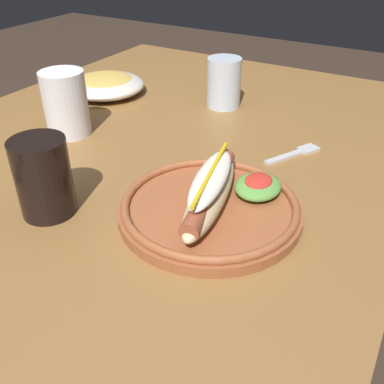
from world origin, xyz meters
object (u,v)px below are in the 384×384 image
object	(u,v)px
water_cup	(224,83)
side_bowl	(105,84)
soda_cup	(43,177)
fork	(296,153)
extra_cup	(66,104)
hot_dog_plate	(213,202)

from	to	relation	value
water_cup	side_bowl	xyz separation A→B (m)	(-0.07, 0.28, -0.03)
soda_cup	water_cup	bearing A→B (deg)	-3.82
fork	side_bowl	xyz separation A→B (m)	(0.07, 0.50, 0.02)
soda_cup	water_cup	size ratio (longest dim) A/B	1.06
fork	water_cup	bearing A→B (deg)	84.37
water_cup	extra_cup	world-z (taller)	extra_cup
soda_cup	side_bowl	distance (m)	0.50
fork	soda_cup	distance (m)	0.44
side_bowl	soda_cup	bearing A→B (deg)	-149.88
extra_cup	soda_cup	bearing A→B (deg)	-142.70
fork	water_cup	distance (m)	0.27
soda_cup	fork	bearing A→B (deg)	-35.68
water_cup	soda_cup	bearing A→B (deg)	176.18
hot_dog_plate	soda_cup	xyz separation A→B (m)	(-0.11, 0.21, 0.04)
side_bowl	water_cup	bearing A→B (deg)	-75.17
side_bowl	fork	bearing A→B (deg)	-97.94
fork	soda_cup	size ratio (longest dim) A/B	1.00
hot_dog_plate	soda_cup	size ratio (longest dim) A/B	2.30
hot_dog_plate	side_bowl	world-z (taller)	hot_dog_plate
hot_dog_plate	fork	size ratio (longest dim) A/B	2.31
soda_cup	hot_dog_plate	bearing A→B (deg)	-61.78
fork	water_cup	xyz separation A→B (m)	(0.14, 0.22, 0.05)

